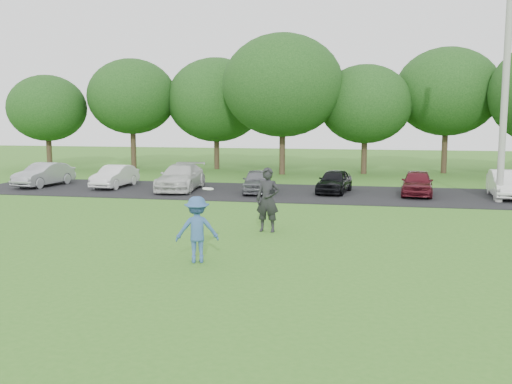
% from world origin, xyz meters
% --- Properties ---
extents(ground, '(100.00, 100.00, 0.00)m').
position_xyz_m(ground, '(0.00, 0.00, 0.00)').
color(ground, '#377321').
rests_on(ground, ground).
extents(parking_lot, '(32.00, 6.50, 0.03)m').
position_xyz_m(parking_lot, '(0.00, 13.00, 0.01)').
color(parking_lot, black).
rests_on(parking_lot, ground).
extents(utility_pole, '(0.28, 0.28, 10.39)m').
position_xyz_m(utility_pole, '(8.77, 11.79, 5.20)').
color(utility_pole, '#9E9E98').
rests_on(utility_pole, ground).
extents(frisbee_player, '(1.21, 0.92, 1.88)m').
position_xyz_m(frisbee_player, '(-0.74, -0.20, 0.83)').
color(frisbee_player, '#335790').
rests_on(frisbee_player, ground).
extents(camera_bystander, '(0.78, 0.55, 2.02)m').
position_xyz_m(camera_bystander, '(0.30, 3.88, 1.01)').
color(camera_bystander, black).
rests_on(camera_bystander, ground).
extents(parked_cars, '(28.08, 4.51, 1.25)m').
position_xyz_m(parked_cars, '(-0.02, 13.08, 0.61)').
color(parked_cars, '#A3A6AA').
rests_on(parked_cars, parking_lot).
extents(tree_row, '(42.39, 9.85, 8.64)m').
position_xyz_m(tree_row, '(1.51, 22.76, 4.91)').
color(tree_row, '#38281C').
rests_on(tree_row, ground).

